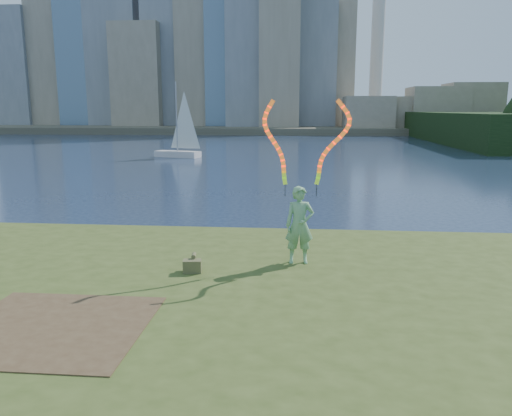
# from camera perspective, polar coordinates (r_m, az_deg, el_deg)

# --- Properties ---
(ground) EXTENTS (320.00, 320.00, 0.00)m
(ground) POSITION_cam_1_polar(r_m,az_deg,el_deg) (11.96, -5.08, -10.93)
(ground) COLOR #18253D
(ground) RESTS_ON ground
(grassy_knoll) EXTENTS (20.00, 18.00, 0.80)m
(grassy_knoll) POSITION_cam_1_polar(r_m,az_deg,el_deg) (9.76, -7.55, -14.12)
(grassy_knoll) COLOR #39481A
(grassy_knoll) RESTS_ON ground
(dirt_patch) EXTENTS (3.20, 3.00, 0.02)m
(dirt_patch) POSITION_cam_1_polar(r_m,az_deg,el_deg) (9.52, -22.23, -12.48)
(dirt_patch) COLOR #47331E
(dirt_patch) RESTS_ON grassy_knoll
(far_shore) EXTENTS (320.00, 40.00, 1.20)m
(far_shore) POSITION_cam_1_polar(r_m,az_deg,el_deg) (105.98, 4.04, 9.13)
(far_shore) COLOR #504B3B
(far_shore) RESTS_ON ground
(woman_with_ribbons) EXTENTS (2.15, 0.51, 4.24)m
(woman_with_ribbons) POSITION_cam_1_polar(r_m,az_deg,el_deg) (12.04, 5.05, 0.14)
(woman_with_ribbons) COLOR #207C26
(woman_with_ribbons) RESTS_ON grassy_knoll
(canvas_bag) EXTENTS (0.45, 0.51, 0.39)m
(canvas_bag) POSITION_cam_1_polar(r_m,az_deg,el_deg) (11.67, -7.29, -6.52)
(canvas_bag) COLOR #4E522E
(canvas_bag) RESTS_ON grassy_knoll
(sailboat) EXTENTS (4.64, 2.64, 7.03)m
(sailboat) POSITION_cam_1_polar(r_m,az_deg,el_deg) (47.93, -8.73, 7.20)
(sailboat) COLOR silver
(sailboat) RESTS_ON ground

